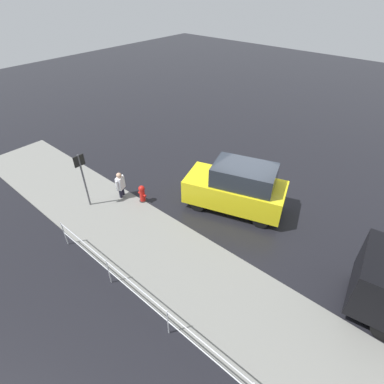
{
  "coord_description": "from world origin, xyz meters",
  "views": [
    {
      "loc": [
        -4.74,
        8.85,
        7.93
      ],
      "look_at": [
        1.4,
        1.68,
        0.9
      ],
      "focal_mm": 28.0,
      "sensor_mm": 36.0,
      "label": 1
    }
  ],
  "objects_px": {
    "moving_hatchback": "(237,188)",
    "fire_hydrant": "(142,194)",
    "sign_post": "(82,174)",
    "pedestrian": "(120,184)"
  },
  "relations": [
    {
      "from": "pedestrian",
      "to": "sign_post",
      "type": "xyz_separation_m",
      "value": [
        0.56,
        1.24,
        0.9
      ]
    },
    {
      "from": "moving_hatchback",
      "to": "sign_post",
      "type": "distance_m",
      "value": 6.06
    },
    {
      "from": "pedestrian",
      "to": "moving_hatchback",
      "type": "bearing_deg",
      "value": -148.4
    },
    {
      "from": "fire_hydrant",
      "to": "sign_post",
      "type": "relative_size",
      "value": 0.33
    },
    {
      "from": "moving_hatchback",
      "to": "sign_post",
      "type": "relative_size",
      "value": 1.76
    },
    {
      "from": "moving_hatchback",
      "to": "fire_hydrant",
      "type": "bearing_deg",
      "value": 34.29
    },
    {
      "from": "pedestrian",
      "to": "sign_post",
      "type": "distance_m",
      "value": 1.63
    },
    {
      "from": "fire_hydrant",
      "to": "sign_post",
      "type": "height_order",
      "value": "sign_post"
    },
    {
      "from": "fire_hydrant",
      "to": "sign_post",
      "type": "distance_m",
      "value": 2.48
    },
    {
      "from": "moving_hatchback",
      "to": "sign_post",
      "type": "xyz_separation_m",
      "value": [
        4.7,
        3.79,
        0.55
      ]
    }
  ]
}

